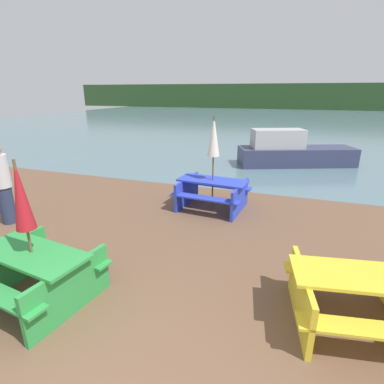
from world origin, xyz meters
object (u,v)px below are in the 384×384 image
(picnic_table_blue, at_px, (212,191))
(person, at_px, (3,185))
(umbrella_crimson, at_px, (21,197))
(boat, at_px, (292,152))
(picnic_table_yellow, at_px, (355,295))
(picnic_table_green, at_px, (35,271))
(umbrella_white, at_px, (214,137))

(picnic_table_blue, height_order, person, person)
(umbrella_crimson, bearing_deg, boat, 72.08)
(picnic_table_blue, bearing_deg, picnic_table_yellow, -50.37)
(picnic_table_green, height_order, picnic_table_yellow, picnic_table_green)
(picnic_table_yellow, bearing_deg, picnic_table_green, -167.79)
(picnic_table_green, relative_size, boat, 0.38)
(picnic_table_yellow, xyz_separation_m, boat, (-1.01, 8.92, 0.08))
(picnic_table_green, distance_m, picnic_table_yellow, 4.29)
(picnic_table_green, distance_m, umbrella_white, 4.68)
(umbrella_white, height_order, person, umbrella_white)
(picnic_table_green, xyz_separation_m, picnic_table_blue, (1.42, 4.25, -0.00))
(picnic_table_blue, relative_size, umbrella_crimson, 0.88)
(picnic_table_blue, xyz_separation_m, umbrella_crimson, (-1.42, -4.25, 1.11))
(picnic_table_yellow, xyz_separation_m, picnic_table_blue, (-2.77, 3.35, 0.01))
(picnic_table_yellow, height_order, boat, boat)
(boat, height_order, person, person)
(picnic_table_yellow, bearing_deg, picnic_table_blue, 129.63)
(picnic_table_yellow, relative_size, umbrella_crimson, 0.86)
(picnic_table_yellow, height_order, umbrella_white, umbrella_white)
(picnic_table_green, bearing_deg, boat, 72.08)
(picnic_table_green, xyz_separation_m, umbrella_crimson, (0.00, -0.00, 1.11))
(picnic_table_yellow, relative_size, picnic_table_blue, 0.98)
(umbrella_white, distance_m, person, 4.86)
(picnic_table_yellow, height_order, picnic_table_blue, picnic_table_blue)
(picnic_table_blue, distance_m, umbrella_crimson, 4.62)
(umbrella_crimson, relative_size, umbrella_white, 0.89)
(picnic_table_yellow, bearing_deg, umbrella_white, 129.63)
(umbrella_white, bearing_deg, picnic_table_yellow, -50.37)
(picnic_table_green, height_order, picnic_table_blue, picnic_table_green)
(picnic_table_blue, bearing_deg, person, -149.86)
(picnic_table_green, distance_m, person, 3.31)
(umbrella_white, bearing_deg, picnic_table_blue, 79.38)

